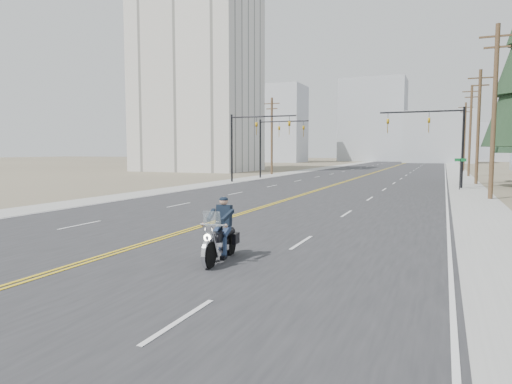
{
  "coord_description": "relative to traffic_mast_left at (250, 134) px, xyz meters",
  "views": [
    {
      "loc": [
        9.53,
        -11.2,
        3.23
      ],
      "look_at": [
        2.64,
        5.53,
        1.6
      ],
      "focal_mm": 32.0,
      "sensor_mm": 36.0,
      "label": 1
    }
  ],
  "objects": [
    {
      "name": "traffic_mast_right",
      "position": [
        17.95,
        0.0,
        0.0
      ],
      "size": [
        7.1,
        0.26,
        7.0
      ],
      "color": "black",
      "rests_on": "ground"
    },
    {
      "name": "street_sign",
      "position": [
        19.78,
        -2.0,
        -3.13
      ],
      "size": [
        0.9,
        0.06,
        2.62
      ],
      "color": "black",
      "rests_on": "ground"
    },
    {
      "name": "utility_pole_b",
      "position": [
        21.48,
        -9.0,
        1.05
      ],
      "size": [
        2.2,
        0.3,
        11.5
      ],
      "color": "brown",
      "rests_on": "ground"
    },
    {
      "name": "traffic_mast_left",
      "position": [
        0.0,
        0.0,
        0.0
      ],
      "size": [
        7.1,
        0.26,
        7.0
      ],
      "color": "black",
      "rests_on": "ground"
    },
    {
      "name": "motorcyclist",
      "position": [
        12.54,
        -31.47,
        -4.0
      ],
      "size": [
        1.29,
        2.51,
        1.88
      ],
      "primitive_type": null,
      "rotation": [
        0.0,
        0.0,
        3.25
      ],
      "color": "black",
      "rests_on": "ground"
    },
    {
      "name": "traffic_mast_far",
      "position": [
        -0.33,
        8.0,
        -0.06
      ],
      "size": [
        6.1,
        0.26,
        7.0
      ],
      "color": "black",
      "rests_on": "ground"
    },
    {
      "name": "haze_bldg_a",
      "position": [
        -26.02,
        83.0,
        6.06
      ],
      "size": [
        14.0,
        12.0,
        22.0
      ],
      "primitive_type": "cube",
      "color": "#B7BCC6",
      "rests_on": "ground"
    },
    {
      "name": "utility_pole_d",
      "position": [
        21.48,
        21.0,
        1.05
      ],
      "size": [
        2.2,
        0.3,
        11.5
      ],
      "color": "brown",
      "rests_on": "ground"
    },
    {
      "name": "sidewalk_right",
      "position": [
        20.48,
        38.0,
        -4.93
      ],
      "size": [
        3.0,
        200.0,
        0.01
      ],
      "primitive_type": "cube",
      "color": "#A5A5A0",
      "rests_on": "ground"
    },
    {
      "name": "utility_pole_e",
      "position": [
        21.48,
        38.0,
        0.79
      ],
      "size": [
        2.2,
        0.3,
        11.0
      ],
      "color": "brown",
      "rests_on": "ground"
    },
    {
      "name": "ground_plane",
      "position": [
        8.98,
        -32.0,
        -4.94
      ],
      "size": [
        400.0,
        400.0,
        0.0
      ],
      "primitive_type": "plane",
      "color": "#776D56",
      "rests_on": "ground"
    },
    {
      "name": "apartment_block",
      "position": [
        -19.02,
        23.0,
        10.06
      ],
      "size": [
        18.0,
        14.0,
        30.0
      ],
      "primitive_type": "cube",
      "color": "silver",
      "rests_on": "ground"
    },
    {
      "name": "haze_bldg_d",
      "position": [
        -3.02,
        108.0,
        8.06
      ],
      "size": [
        20.0,
        15.0,
        26.0
      ],
      "primitive_type": "cube",
      "color": "#ADB2B7",
      "rests_on": "ground"
    },
    {
      "name": "haze_bldg_f",
      "position": [
        -41.02,
        98.0,
        3.06
      ],
      "size": [
        12.0,
        12.0,
        16.0
      ],
      "primitive_type": "cube",
      "color": "#ADB2B7",
      "rests_on": "ground"
    },
    {
      "name": "haze_bldg_e",
      "position": [
        33.98,
        118.0,
        1.06
      ],
      "size": [
        14.0,
        14.0,
        12.0
      ],
      "primitive_type": "cube",
      "color": "#B7BCC6",
      "rests_on": "ground"
    },
    {
      "name": "haze_bldg_b",
      "position": [
        16.98,
        93.0,
        2.06
      ],
      "size": [
        18.0,
        14.0,
        14.0
      ],
      "primitive_type": "cube",
      "color": "#ADB2B7",
      "rests_on": "ground"
    },
    {
      "name": "road",
      "position": [
        8.98,
        38.0,
        -4.93
      ],
      "size": [
        20.0,
        200.0,
        0.01
      ],
      "primitive_type": "cube",
      "color": "#303033",
      "rests_on": "ground"
    },
    {
      "name": "sidewalk_left",
      "position": [
        -2.52,
        38.0,
        -4.93
      ],
      "size": [
        3.0,
        200.0,
        0.01
      ],
      "primitive_type": "cube",
      "color": "#A5A5A0",
      "rests_on": "ground"
    },
    {
      "name": "utility_pole_left",
      "position": [
        -3.52,
        16.0,
        0.54
      ],
      "size": [
        2.2,
        0.3,
        10.5
      ],
      "color": "brown",
      "rests_on": "ground"
    },
    {
      "name": "utility_pole_c",
      "position": [
        21.48,
        6.0,
        0.79
      ],
      "size": [
        2.2,
        0.3,
        11.0
      ],
      "color": "brown",
      "rests_on": "ground"
    }
  ]
}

